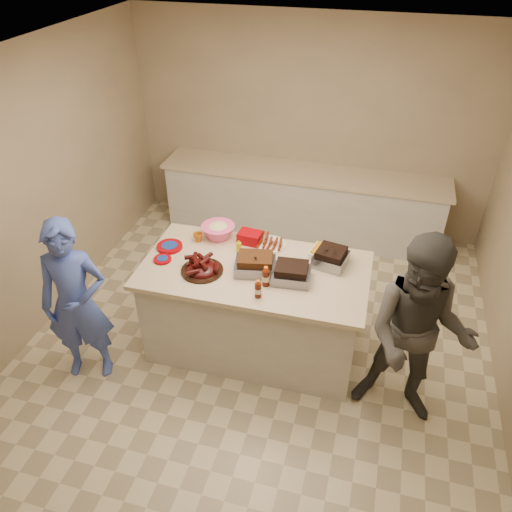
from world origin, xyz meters
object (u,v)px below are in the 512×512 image
(bbq_bottle_a, at_px, (258,297))
(guest_blue, at_px, (94,368))
(roasting_pan, at_px, (330,264))
(coleslaw_bowl, at_px, (219,237))
(rib_platter, at_px, (202,271))
(island, at_px, (255,345))
(plastic_cup, at_px, (198,241))
(mustard_bottle, at_px, (239,252))
(guest_gray, at_px, (399,408))
(bbq_bottle_b, at_px, (266,285))

(bbq_bottle_a, bearing_deg, guest_blue, -168.18)
(roasting_pan, distance_m, coleslaw_bowl, 1.13)
(rib_platter, bearing_deg, roasting_pan, 20.39)
(island, relative_size, plastic_cup, 22.13)
(mustard_bottle, bearing_deg, coleslaw_bowl, 144.89)
(guest_gray, bearing_deg, guest_blue, -168.83)
(coleslaw_bowl, height_order, guest_blue, coleslaw_bowl)
(plastic_cup, bearing_deg, guest_gray, -18.32)
(roasting_pan, distance_m, guest_gray, 1.40)
(island, relative_size, mustard_bottle, 15.67)
(island, xyz_separation_m, guest_gray, (1.43, -0.41, 0.00))
(roasting_pan, bearing_deg, guest_gray, -28.05)
(rib_platter, height_order, bbq_bottle_b, bbq_bottle_b)
(bbq_bottle_a, distance_m, guest_gray, 1.62)
(island, height_order, mustard_bottle, mustard_bottle)
(rib_platter, relative_size, coleslaw_bowl, 1.16)
(coleslaw_bowl, bearing_deg, bbq_bottle_b, -43.84)
(mustard_bottle, bearing_deg, bbq_bottle_b, -48.86)
(island, relative_size, roasting_pan, 7.32)
(rib_platter, xyz_separation_m, bbq_bottle_b, (0.59, -0.04, 0.00))
(roasting_pan, bearing_deg, guest_blue, -144.42)
(bbq_bottle_b, relative_size, guest_gray, 0.11)
(mustard_bottle, height_order, guest_gray, mustard_bottle)
(plastic_cup, relative_size, guest_blue, 0.06)
(island, bearing_deg, bbq_bottle_b, -53.42)
(plastic_cup, bearing_deg, coleslaw_bowl, 35.55)
(rib_platter, xyz_separation_m, mustard_bottle, (0.22, 0.38, 0.00))
(island, relative_size, bbq_bottle_b, 10.65)
(island, distance_m, rib_platter, 1.07)
(mustard_bottle, distance_m, plastic_cup, 0.44)
(guest_gray, bearing_deg, roasting_pan, 146.16)
(island, distance_m, mustard_bottle, 1.01)
(rib_platter, height_order, bbq_bottle_a, bbq_bottle_a)
(bbq_bottle_b, bearing_deg, guest_blue, -162.60)
(rib_platter, bearing_deg, plastic_cup, 114.88)
(coleslaw_bowl, distance_m, guest_gray, 2.28)
(plastic_cup, relative_size, guest_gray, 0.05)
(roasting_pan, distance_m, bbq_bottle_b, 0.66)
(roasting_pan, height_order, plastic_cup, roasting_pan)
(bbq_bottle_a, height_order, mustard_bottle, bbq_bottle_a)
(rib_platter, bearing_deg, mustard_bottle, 59.45)
(rib_platter, relative_size, bbq_bottle_a, 2.23)
(bbq_bottle_b, distance_m, mustard_bottle, 0.56)
(island, bearing_deg, rib_platter, -159.81)
(coleslaw_bowl, distance_m, plastic_cup, 0.21)
(island, height_order, bbq_bottle_b, bbq_bottle_b)
(island, relative_size, guest_gray, 1.15)
(roasting_pan, distance_m, guest_blue, 2.45)
(bbq_bottle_a, bearing_deg, rib_platter, 159.90)
(roasting_pan, xyz_separation_m, bbq_bottle_b, (-0.49, -0.44, 0.00))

